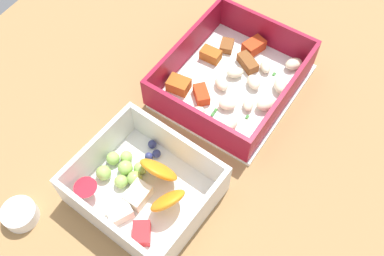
% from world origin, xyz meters
% --- Properties ---
extents(table_surface, '(0.80, 0.80, 0.02)m').
position_xyz_m(table_surface, '(0.00, 0.00, 0.01)').
color(table_surface, '#9E7547').
rests_on(table_surface, ground).
extents(pasta_container, '(0.21, 0.18, 0.06)m').
position_xyz_m(pasta_container, '(0.09, 0.00, 0.04)').
color(pasta_container, white).
rests_on(pasta_container, table_surface).
extents(fruit_bowl, '(0.15, 0.17, 0.06)m').
position_xyz_m(fruit_bowl, '(-0.12, 0.02, 0.04)').
color(fruit_bowl, white).
rests_on(fruit_bowl, table_surface).
extents(paper_cup_liner, '(0.04, 0.04, 0.02)m').
position_xyz_m(paper_cup_liner, '(-0.22, 0.12, 0.03)').
color(paper_cup_liner, white).
rests_on(paper_cup_liner, table_surface).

